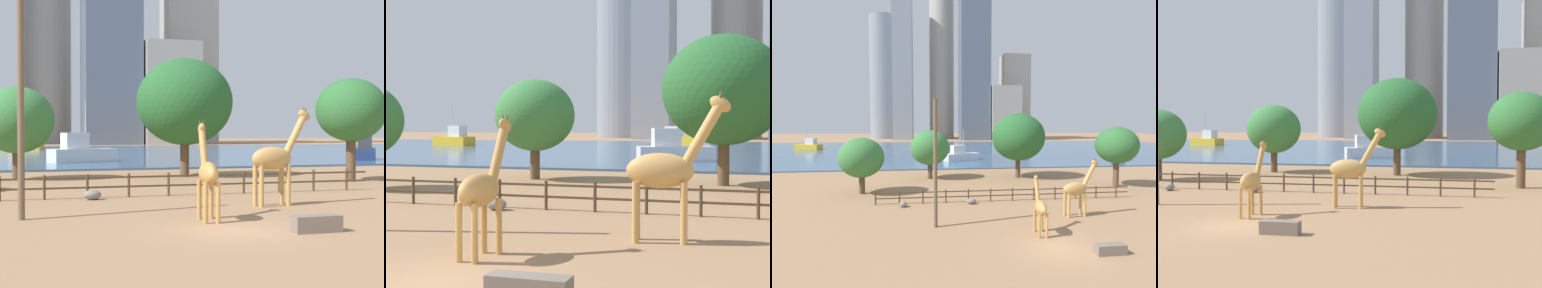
% 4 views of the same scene
% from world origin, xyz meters
% --- Properties ---
extents(ground_plane, '(400.00, 400.00, 0.00)m').
position_xyz_m(ground_plane, '(0.00, 80.00, 0.00)').
color(ground_plane, '#9E7551').
extents(harbor_water, '(180.00, 86.00, 0.20)m').
position_xyz_m(harbor_water, '(0.00, 77.00, 0.10)').
color(harbor_water, '#3D6084').
rests_on(harbor_water, ground).
extents(giraffe_tall, '(3.42, 1.15, 4.84)m').
position_xyz_m(giraffe_tall, '(4.43, 6.38, 2.31)').
color(giraffe_tall, tan).
rests_on(giraffe_tall, ground).
extents(giraffe_companion, '(0.91, 2.72, 4.10)m').
position_xyz_m(giraffe_companion, '(-0.22, 2.68, 1.93)').
color(giraffe_companion, '#C18C47').
rests_on(giraffe_companion, ground).
extents(utility_pole, '(0.28, 0.28, 9.56)m').
position_xyz_m(utility_pole, '(-7.43, 4.99, 4.78)').
color(utility_pole, brown).
rests_on(utility_pole, ground).
extents(boulder_by_pole, '(0.91, 0.71, 0.53)m').
position_xyz_m(boulder_by_pole, '(-3.81, 11.28, 0.26)').
color(boulder_by_pole, gray).
rests_on(boulder_by_pole, ground).
extents(feeding_trough, '(1.80, 0.60, 0.60)m').
position_xyz_m(feeding_trough, '(2.69, -1.00, 0.30)').
color(feeding_trough, '#72665B').
rests_on(feeding_trough, ground).
extents(enclosure_fence, '(26.12, 0.14, 1.30)m').
position_xyz_m(enclosure_fence, '(-0.27, 12.00, 0.76)').
color(enclosure_fence, '#4C3826').
rests_on(enclosure_fence, ground).
extents(tree_left_large, '(5.54, 5.54, 6.95)m').
position_xyz_m(tree_left_large, '(-7.69, 25.77, 4.44)').
color(tree_left_large, brown).
rests_on(tree_left_large, ground).
extents(tree_center_broad, '(7.65, 7.65, 9.40)m').
position_xyz_m(tree_center_broad, '(5.12, 25.18, 5.94)').
color(tree_center_broad, brown).
rests_on(tree_center_broad, ground).
extents(tree_right_tall, '(5.07, 5.07, 7.44)m').
position_xyz_m(tree_right_tall, '(15.48, 17.63, 5.12)').
color(tree_right_tall, brown).
rests_on(tree_right_tall, ground).
extents(boat_ferry, '(5.76, 6.99, 6.09)m').
position_xyz_m(boat_ferry, '(32.78, 42.66, 1.22)').
color(boat_ferry, navy).
rests_on(boat_ferry, harbor_water).
extents(boat_tug, '(8.32, 5.63, 3.45)m').
position_xyz_m(boat_tug, '(-7.27, 96.14, 1.37)').
color(boat_tug, gold).
rests_on(boat_tug, harbor_water).
extents(boat_barge, '(7.89, 5.08, 6.69)m').
position_xyz_m(boat_barge, '(-0.96, 46.21, 1.31)').
color(boat_barge, silver).
rests_on(boat_barge, harbor_water).
extents(skyline_tower_needle, '(15.52, 14.00, 28.38)m').
position_xyz_m(skyline_tower_needle, '(32.88, 140.34, 14.19)').
color(skyline_tower_needle, '#ADA89E').
rests_on(skyline_tower_needle, ground).
extents(skyline_tower_short, '(15.70, 12.49, 48.58)m').
position_xyz_m(skyline_tower_short, '(43.18, 156.51, 24.29)').
color(skyline_tower_short, '#B7B2A8').
rests_on(skyline_tower_short, ground).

